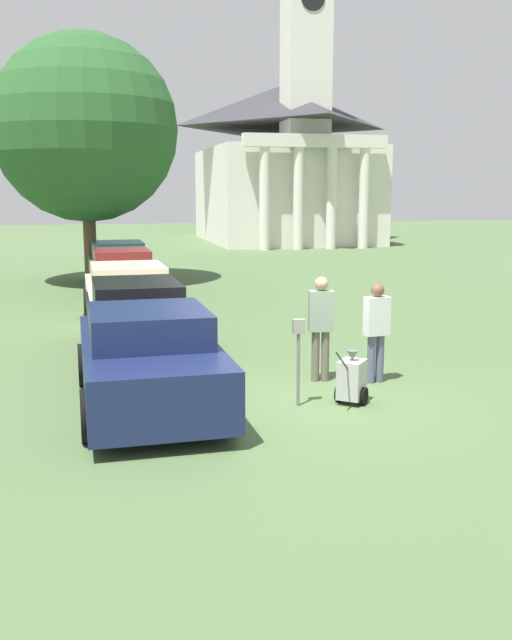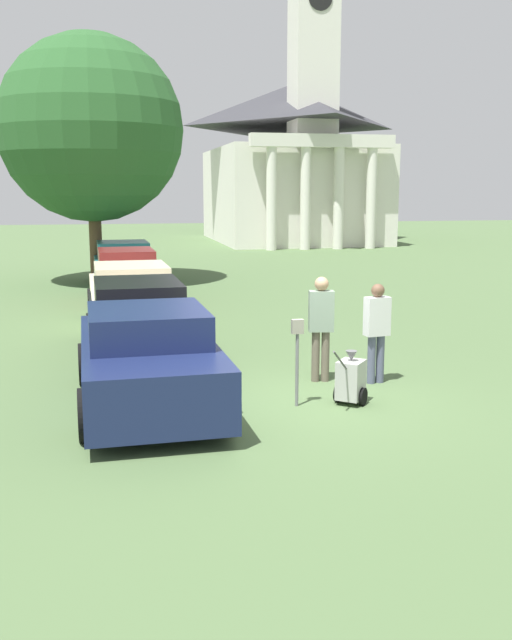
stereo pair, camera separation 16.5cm
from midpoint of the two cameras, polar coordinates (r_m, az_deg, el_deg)
The scene contains 12 objects.
ground_plane at distance 11.33m, azimuth 3.61°, elevation -6.50°, with size 120.00×120.00×0.00m, color #4C663D.
parked_car_navy at distance 11.03m, azimuth -8.25°, elevation -3.15°, with size 2.20×4.66×1.54m.
parked_car_black at distance 14.07m, azimuth -9.09°, elevation -0.23°, with size 2.07×5.11×1.57m.
parked_car_cream at distance 17.49m, azimuth -9.68°, elevation 1.82°, with size 2.17×5.13×1.53m.
parked_car_maroon at distance 21.28m, azimuth -10.11°, elevation 3.34°, with size 2.02×4.94×1.58m.
parked_car_teal at distance 24.97m, azimuth -10.41°, elevation 4.33°, with size 2.16×4.91×1.54m.
parking_meter at distance 10.85m, azimuth 3.76°, elevation -2.09°, with size 0.18×0.09×1.36m.
person_worker at distance 12.28m, azimuth 5.61°, elevation -0.14°, with size 0.45×0.29×1.83m.
person_supervisor at distance 12.32m, azimuth 10.02°, elevation -0.55°, with size 0.45×0.28×1.72m.
equipment_cart at distance 11.19m, azimuth 8.00°, elevation -4.74°, with size 0.77×0.89×1.00m.
church at distance 46.18m, azimuth 3.05°, elevation 13.24°, with size 9.74×13.76×23.12m.
shade_tree at distance 25.88m, azimuth -12.87°, elevation 14.67°, with size 6.34×6.34×8.50m.
Camera 2 is at (-2.85, -10.46, 3.29)m, focal length 40.00 mm.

